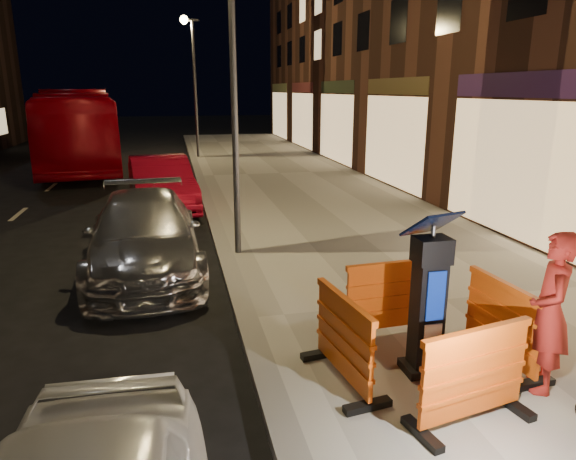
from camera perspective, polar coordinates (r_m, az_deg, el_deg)
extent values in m
plane|color=black|center=(7.30, -4.51, -10.78)|extent=(120.00, 120.00, 0.00)
cube|color=gray|center=(8.19, 16.94, -7.87)|extent=(6.00, 60.00, 0.15)
cube|color=slate|center=(7.27, -4.52, -10.25)|extent=(0.30, 60.00, 0.15)
cube|color=black|center=(5.80, 15.32, -7.37)|extent=(0.61, 0.61, 1.75)
cube|color=#DE5310|center=(5.24, 19.93, -15.07)|extent=(1.33, 0.75, 0.98)
cube|color=#DE5310|center=(6.74, 11.35, -7.43)|extent=(1.28, 0.59, 0.98)
cube|color=#DE5310|center=(5.61, 6.20, -12.05)|extent=(0.69, 1.31, 0.98)
cube|color=#DE5310|center=(6.43, 22.70, -9.51)|extent=(0.61, 1.29, 0.98)
imported|color=#AAAAAE|center=(9.78, -15.38, -4.38)|extent=(2.10, 4.81, 1.38)
imported|color=maroon|center=(14.70, -13.75, 2.31)|extent=(2.05, 4.51, 1.44)
imported|color=#9B020F|center=(23.73, -21.88, 6.51)|extent=(4.32, 11.80, 3.21)
imported|color=maroon|center=(5.95, 27.09, -8.16)|extent=(0.66, 0.75, 1.72)
cylinder|color=#3F3F44|center=(9.57, -6.02, 14.92)|extent=(0.12, 0.12, 6.00)
cylinder|color=#3F3F44|center=(24.53, -10.26, 15.01)|extent=(0.12, 0.12, 6.00)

